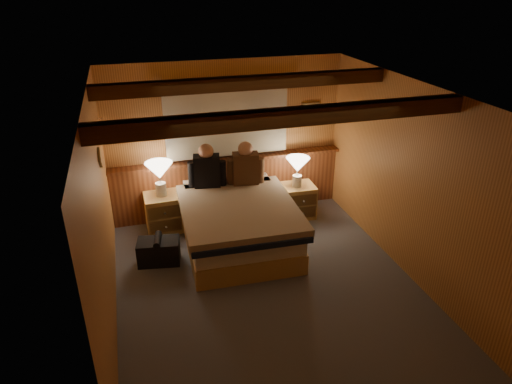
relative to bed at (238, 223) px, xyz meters
name	(u,v)px	position (x,y,z in m)	size (l,w,h in m)	color
floor	(267,285)	(0.11, -1.01, -0.35)	(4.20, 4.20, 0.00)	#50555F
ceiling	(269,92)	(0.11, -1.01, 2.05)	(4.20, 4.20, 0.00)	tan
wall_back	(226,140)	(0.11, 1.09, 0.85)	(3.60, 3.60, 0.00)	#C58847
wall_left	(101,220)	(-1.69, -1.01, 0.85)	(4.20, 4.20, 0.00)	#C58847
wall_right	(407,180)	(1.91, -1.01, 0.85)	(4.20, 4.20, 0.00)	#C58847
wall_front	(355,321)	(0.11, -3.11, 0.85)	(3.60, 3.60, 0.00)	#C58847
wainscot	(229,184)	(0.11, 1.03, 0.14)	(3.60, 0.23, 0.94)	brown
curtain_window	(227,120)	(0.11, 1.02, 1.17)	(2.18, 0.09, 1.11)	#4D2F13
ceiling_beams	(265,98)	(0.11, -0.86, 1.96)	(3.60, 1.65, 0.16)	#4D2F13
coat_rail	(104,130)	(-1.61, 0.57, 1.32)	(0.05, 0.55, 0.24)	silver
framed_print	(310,111)	(1.46, 1.07, 1.20)	(0.30, 0.04, 0.25)	#A68953
bed	(238,223)	(0.00, 0.00, 0.00)	(1.60, 2.01, 0.67)	tan
nightstand_left	(163,212)	(-0.96, 0.74, -0.07)	(0.52, 0.48, 0.56)	tan
nightstand_right	(298,201)	(1.13, 0.57, -0.08)	(0.49, 0.45, 0.53)	tan
lamp_left	(159,173)	(-0.96, 0.75, 0.57)	(0.39, 0.39, 0.51)	silver
lamp_right	(298,166)	(1.08, 0.56, 0.51)	(0.36, 0.36, 0.47)	silver
person_left	(207,169)	(-0.28, 0.66, 0.59)	(0.55, 0.28, 0.67)	black
person_right	(246,166)	(0.28, 0.60, 0.58)	(0.55, 0.27, 0.67)	#4D311E
duffel_bag	(159,251)	(-1.12, -0.13, -0.18)	(0.59, 0.41, 0.39)	black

